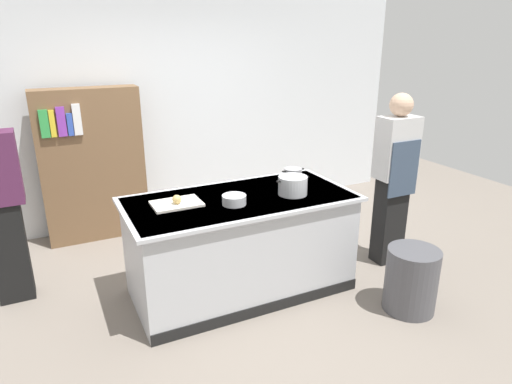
{
  "coord_description": "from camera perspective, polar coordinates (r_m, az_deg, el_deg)",
  "views": [
    {
      "loc": [
        -1.48,
        -3.32,
        2.22
      ],
      "look_at": [
        0.25,
        0.2,
        0.85
      ],
      "focal_mm": 31.56,
      "sensor_mm": 36.0,
      "label": 1
    }
  ],
  "objects": [
    {
      "name": "person_guest",
      "position": [
        4.3,
        -29.68,
        -1.11
      ],
      "size": [
        0.38,
        0.24,
        1.72
      ],
      "rotation": [
        0.0,
        0.0,
        -1.65
      ],
      "color": "black",
      "rests_on": "ground_plane"
    },
    {
      "name": "sauce_pan",
      "position": [
        4.35,
        4.71,
        2.28
      ],
      "size": [
        0.24,
        0.17,
        0.11
      ],
      "color": "#99999E",
      "rests_on": "counter_island"
    },
    {
      "name": "bookshelf",
      "position": [
        5.33,
        -19.98,
        3.2
      ],
      "size": [
        1.1,
        0.31,
        1.7
      ],
      "color": "brown",
      "rests_on": "ground_plane"
    },
    {
      "name": "back_wall",
      "position": [
        5.67,
        -11.01,
        11.61
      ],
      "size": [
        6.4,
        0.12,
        3.0
      ],
      "primitive_type": "cube",
      "color": "silver",
      "rests_on": "ground_plane"
    },
    {
      "name": "counter_island",
      "position": [
        4.04,
        -1.95,
        -6.52
      ],
      "size": [
        1.98,
        0.98,
        0.9
      ],
      "color": "#B7BABF",
      "rests_on": "ground_plane"
    },
    {
      "name": "stock_pot",
      "position": [
        3.94,
        4.68,
        0.84
      ],
      "size": [
        0.32,
        0.25,
        0.16
      ],
      "color": "#B7BABF",
      "rests_on": "counter_island"
    },
    {
      "name": "person_chef",
      "position": [
        4.61,
        17.1,
        1.92
      ],
      "size": [
        0.38,
        0.25,
        1.72
      ],
      "rotation": [
        0.0,
        0.0,
        1.55
      ],
      "color": "black",
      "rests_on": "ground_plane"
    },
    {
      "name": "cutting_board",
      "position": [
        3.76,
        -10.04,
        -1.46
      ],
      "size": [
        0.4,
        0.28,
        0.02
      ],
      "primitive_type": "cube",
      "color": "silver",
      "rests_on": "counter_island"
    },
    {
      "name": "ground_plane",
      "position": [
        4.26,
        -1.88,
        -12.16
      ],
      "size": [
        10.0,
        10.0,
        0.0
      ],
      "primitive_type": "plane",
      "color": "slate"
    },
    {
      "name": "trash_bin",
      "position": [
        4.06,
        19.07,
        -10.48
      ],
      "size": [
        0.43,
        0.43,
        0.56
      ],
      "primitive_type": "cylinder",
      "color": "#4C4C51",
      "rests_on": "ground_plane"
    },
    {
      "name": "mixing_bowl",
      "position": [
        3.71,
        -2.79,
        -0.99
      ],
      "size": [
        0.2,
        0.2,
        0.08
      ],
      "primitive_type": "cylinder",
      "color": "#B7BABF",
      "rests_on": "counter_island"
    },
    {
      "name": "onion",
      "position": [
        3.72,
        -10.0,
        -0.93
      ],
      "size": [
        0.08,
        0.08,
        0.08
      ],
      "primitive_type": "sphere",
      "color": "tan",
      "rests_on": "cutting_board"
    }
  ]
}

